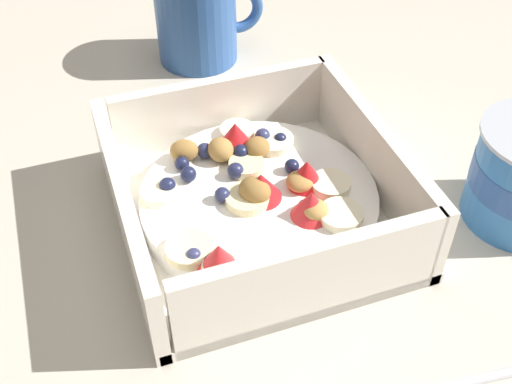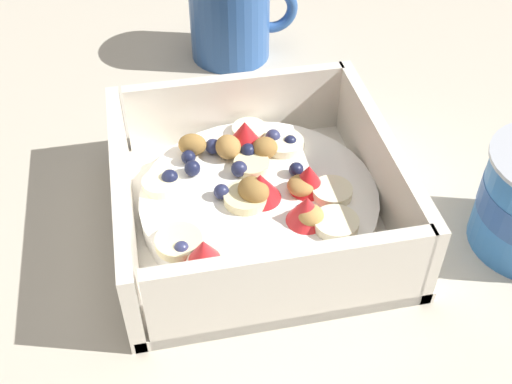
% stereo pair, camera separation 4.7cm
% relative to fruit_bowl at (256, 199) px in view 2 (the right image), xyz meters
% --- Properties ---
extents(ground_plane, '(2.40, 2.40, 0.00)m').
position_rel_fruit_bowl_xyz_m(ground_plane, '(-0.01, 0.00, -0.02)').
color(ground_plane, beige).
extents(fruit_bowl, '(0.20, 0.20, 0.07)m').
position_rel_fruit_bowl_xyz_m(fruit_bowl, '(0.00, 0.00, 0.00)').
color(fruit_bowl, white).
rests_on(fruit_bowl, ground).
extents(coffee_mug, '(0.08, 0.11, 0.09)m').
position_rel_fruit_bowl_xyz_m(coffee_mug, '(-0.24, 0.02, 0.02)').
color(coffee_mug, '#2D5699').
rests_on(coffee_mug, ground).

